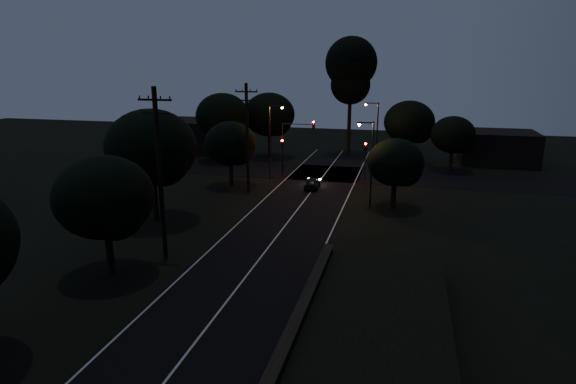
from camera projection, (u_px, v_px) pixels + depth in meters
The scene contains 21 objects.
road_surface at pixel (306, 198), 45.12m from camera, with size 60.00×70.00×0.03m.
utility_pole_mid at pixel (160, 173), 29.91m from camera, with size 2.20×0.30×11.00m.
utility_pole_far at pixel (247, 137), 45.90m from camera, with size 2.20×0.30×10.50m.
tree_left_b at pixel (106, 200), 27.68m from camera, with size 5.72×5.72×7.27m.
tree_left_c at pixel (153, 150), 37.31m from camera, with size 7.09×7.09×8.95m.
tree_left_d at pixel (232, 145), 48.53m from camera, with size 5.23×5.23×6.63m.
tree_far_nw at pixel (271, 116), 63.27m from camera, with size 6.73×6.73×8.53m.
tree_far_w at pixel (224, 117), 60.66m from camera, with size 6.78×6.78×8.64m.
tree_far_ne at pixel (411, 123), 59.23m from camera, with size 6.19×6.19×7.83m.
tree_far_e at pixel (455, 136), 55.53m from camera, with size 5.03×5.03×6.38m.
tree_right_a at pixel (397, 164), 41.05m from camera, with size 4.82×4.82×6.13m.
tall_pine at pixel (351, 70), 64.29m from camera, with size 6.92×6.92×15.72m.
building_left at pixel (199, 136), 68.75m from camera, with size 10.00×8.00×4.40m, color black.
building_right at pixel (498, 147), 60.45m from camera, with size 9.00×7.00×4.00m, color black.
signal_left at pixel (282, 150), 53.76m from camera, with size 0.28×0.35×4.10m.
signal_right at pixel (365, 154), 51.62m from camera, with size 0.28×0.35×4.10m.
signal_mast at pixel (297, 137), 52.97m from camera, with size 3.70×0.35×6.25m.
streetlight_a at pixel (271, 137), 51.59m from camera, with size 1.66×0.26×8.00m.
streetlight_b at pixel (375, 132), 54.74m from camera, with size 1.66×0.26×8.00m.
streetlight_c at pixel (370, 158), 41.58m from camera, with size 1.46×0.26×7.50m.
car at pixel (312, 183), 48.59m from camera, with size 1.34×3.33×1.14m, color black.
Camera 1 is at (8.78, -11.41, 12.40)m, focal length 30.00 mm.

